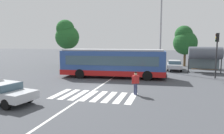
{
  "coord_description": "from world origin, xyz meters",
  "views": [
    {
      "loc": [
        5.31,
        -16.59,
        3.91
      ],
      "look_at": [
        -0.16,
        4.29,
        1.3
      ],
      "focal_mm": 34.16,
      "sensor_mm": 36.0,
      "label": 1
    }
  ],
  "objects_px": {
    "city_transit_bus": "(113,63)",
    "parked_car_charcoal": "(80,62)",
    "parked_car_teal": "(153,64)",
    "bus_stop_shelter": "(205,53)",
    "pedestrian_crossing_street": "(136,82)",
    "foreground_sedan": "(2,91)",
    "parked_car_red": "(96,63)",
    "parked_car_champagne": "(117,63)",
    "twin_arm_street_lamp": "(161,23)",
    "parked_car_black": "(135,64)",
    "background_tree_left": "(67,35)",
    "background_tree_right": "(185,40)",
    "parked_car_silver": "(174,65)",
    "traffic_light_far_corner": "(217,48)"
  },
  "relations": [
    {
      "from": "pedestrian_crossing_street",
      "to": "background_tree_right",
      "type": "height_order",
      "value": "background_tree_right"
    },
    {
      "from": "city_transit_bus",
      "to": "parked_car_red",
      "type": "bearing_deg",
      "value": 120.91
    },
    {
      "from": "city_transit_bus",
      "to": "parked_car_charcoal",
      "type": "relative_size",
      "value": 2.49
    },
    {
      "from": "parked_car_charcoal",
      "to": "parked_car_teal",
      "type": "xyz_separation_m",
      "value": [
        10.69,
        -0.12,
        0.0
      ]
    },
    {
      "from": "pedestrian_crossing_street",
      "to": "parked_car_champagne",
      "type": "relative_size",
      "value": 0.38
    },
    {
      "from": "pedestrian_crossing_street",
      "to": "foreground_sedan",
      "type": "bearing_deg",
      "value": -151.59
    },
    {
      "from": "parked_car_red",
      "to": "parked_car_champagne",
      "type": "xyz_separation_m",
      "value": [
        2.98,
        0.24,
        0.0
      ]
    },
    {
      "from": "parked_car_charcoal",
      "to": "twin_arm_street_lamp",
      "type": "relative_size",
      "value": 0.44
    },
    {
      "from": "traffic_light_far_corner",
      "to": "twin_arm_street_lamp",
      "type": "bearing_deg",
      "value": 144.74
    },
    {
      "from": "parked_car_black",
      "to": "twin_arm_street_lamp",
      "type": "distance_m",
      "value": 6.52
    },
    {
      "from": "pedestrian_crossing_street",
      "to": "foreground_sedan",
      "type": "relative_size",
      "value": 0.36
    },
    {
      "from": "bus_stop_shelter",
      "to": "parked_car_silver",
      "type": "bearing_deg",
      "value": 157.39
    },
    {
      "from": "pedestrian_crossing_street",
      "to": "parked_car_champagne",
      "type": "xyz_separation_m",
      "value": [
        -4.87,
        14.39,
        -0.2
      ]
    },
    {
      "from": "pedestrian_crossing_street",
      "to": "background_tree_left",
      "type": "distance_m",
      "value": 20.57
    },
    {
      "from": "foreground_sedan",
      "to": "bus_stop_shelter",
      "type": "bearing_deg",
      "value": 50.17
    },
    {
      "from": "pedestrian_crossing_street",
      "to": "background_tree_right",
      "type": "distance_m",
      "value": 20.75
    },
    {
      "from": "pedestrian_crossing_street",
      "to": "bus_stop_shelter",
      "type": "xyz_separation_m",
      "value": [
        6.7,
        13.21,
        1.45
      ]
    },
    {
      "from": "parked_car_charcoal",
      "to": "parked_car_red",
      "type": "height_order",
      "value": "same"
    },
    {
      "from": "parked_car_red",
      "to": "parked_car_silver",
      "type": "bearing_deg",
      "value": 2.85
    },
    {
      "from": "traffic_light_far_corner",
      "to": "background_tree_right",
      "type": "bearing_deg",
      "value": 102.59
    },
    {
      "from": "background_tree_left",
      "to": "pedestrian_crossing_street",
      "type": "bearing_deg",
      "value": -49.58
    },
    {
      "from": "foreground_sedan",
      "to": "parked_car_red",
      "type": "relative_size",
      "value": 1.04
    },
    {
      "from": "parked_car_teal",
      "to": "bus_stop_shelter",
      "type": "height_order",
      "value": "bus_stop_shelter"
    },
    {
      "from": "foreground_sedan",
      "to": "twin_arm_street_lamp",
      "type": "height_order",
      "value": "twin_arm_street_lamp"
    },
    {
      "from": "parked_car_charcoal",
      "to": "background_tree_left",
      "type": "height_order",
      "value": "background_tree_left"
    },
    {
      "from": "parked_car_red",
      "to": "parked_car_silver",
      "type": "distance_m",
      "value": 10.99
    },
    {
      "from": "parked_car_black",
      "to": "background_tree_left",
      "type": "distance_m",
      "value": 11.71
    },
    {
      "from": "foreground_sedan",
      "to": "twin_arm_street_lamp",
      "type": "bearing_deg",
      "value": 62.5
    },
    {
      "from": "parked_car_teal",
      "to": "city_transit_bus",
      "type": "bearing_deg",
      "value": -117.01
    },
    {
      "from": "background_tree_right",
      "to": "twin_arm_street_lamp",
      "type": "bearing_deg",
      "value": -117.41
    },
    {
      "from": "foreground_sedan",
      "to": "bus_stop_shelter",
      "type": "height_order",
      "value": "bus_stop_shelter"
    },
    {
      "from": "parked_car_champagne",
      "to": "background_tree_left",
      "type": "relative_size",
      "value": 0.63
    },
    {
      "from": "parked_car_charcoal",
      "to": "parked_car_black",
      "type": "relative_size",
      "value": 0.99
    },
    {
      "from": "pedestrian_crossing_street",
      "to": "parked_car_silver",
      "type": "bearing_deg",
      "value": 77.96
    },
    {
      "from": "foreground_sedan",
      "to": "parked_car_silver",
      "type": "bearing_deg",
      "value": 59.86
    },
    {
      "from": "parked_car_red",
      "to": "parked_car_teal",
      "type": "relative_size",
      "value": 1.01
    },
    {
      "from": "parked_car_black",
      "to": "background_tree_left",
      "type": "height_order",
      "value": "background_tree_left"
    },
    {
      "from": "foreground_sedan",
      "to": "background_tree_left",
      "type": "distance_m",
      "value": 20.73
    },
    {
      "from": "parked_car_silver",
      "to": "background_tree_left",
      "type": "relative_size",
      "value": 0.62
    },
    {
      "from": "traffic_light_far_corner",
      "to": "background_tree_left",
      "type": "relative_size",
      "value": 0.66
    },
    {
      "from": "city_transit_bus",
      "to": "background_tree_left",
      "type": "xyz_separation_m",
      "value": [
        -9.61,
        8.52,
        3.33
      ]
    },
    {
      "from": "parked_car_silver",
      "to": "parked_car_teal",
      "type": "bearing_deg",
      "value": -169.94
    },
    {
      "from": "parked_car_charcoal",
      "to": "background_tree_right",
      "type": "distance_m",
      "value": 16.52
    },
    {
      "from": "parked_car_red",
      "to": "twin_arm_street_lamp",
      "type": "height_order",
      "value": "twin_arm_street_lamp"
    },
    {
      "from": "parked_car_champagne",
      "to": "background_tree_left",
      "type": "distance_m",
      "value": 9.26
    },
    {
      "from": "bus_stop_shelter",
      "to": "parked_car_teal",
      "type": "bearing_deg",
      "value": 171.39
    },
    {
      "from": "parked_car_silver",
      "to": "bus_stop_shelter",
      "type": "bearing_deg",
      "value": -22.61
    },
    {
      "from": "pedestrian_crossing_street",
      "to": "parked_car_teal",
      "type": "relative_size",
      "value": 0.38
    },
    {
      "from": "city_transit_bus",
      "to": "parked_car_red",
      "type": "relative_size",
      "value": 2.49
    },
    {
      "from": "parked_car_teal",
      "to": "background_tree_right",
      "type": "height_order",
      "value": "background_tree_right"
    }
  ]
}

